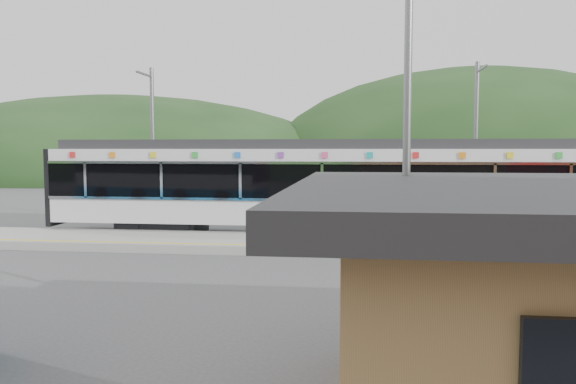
# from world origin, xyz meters

# --- Properties ---
(ground) EXTENTS (120.00, 120.00, 0.00)m
(ground) POSITION_xyz_m (0.00, 0.00, 0.00)
(ground) COLOR #4C4C4F
(ground) RESTS_ON ground
(hills) EXTENTS (146.00, 149.00, 26.00)m
(hills) POSITION_xyz_m (6.19, 5.29, 0.00)
(hills) COLOR #1E3D19
(hills) RESTS_ON ground
(platform) EXTENTS (26.00, 3.20, 0.30)m
(platform) POSITION_xyz_m (0.00, 3.30, 0.15)
(platform) COLOR #9E9E99
(platform) RESTS_ON ground
(yellow_line) EXTENTS (26.00, 0.10, 0.01)m
(yellow_line) POSITION_xyz_m (0.00, 2.00, 0.30)
(yellow_line) COLOR yellow
(yellow_line) RESTS_ON platform
(train) EXTENTS (20.44, 3.01, 3.74)m
(train) POSITION_xyz_m (0.37, 6.00, 2.06)
(train) COLOR black
(train) RESTS_ON ground
(catenary_mast_west) EXTENTS (0.18, 1.80, 7.00)m
(catenary_mast_west) POSITION_xyz_m (-7.00, 8.56, 3.65)
(catenary_mast_west) COLOR slate
(catenary_mast_west) RESTS_ON ground
(catenary_mast_east) EXTENTS (0.18, 1.80, 7.00)m
(catenary_mast_east) POSITION_xyz_m (7.00, 8.56, 3.65)
(catenary_mast_east) COLOR slate
(catenary_mast_east) RESTS_ON ground
(lamp_post) EXTENTS (0.36, 1.19, 6.86)m
(lamp_post) POSITION_xyz_m (2.85, -7.16, 4.08)
(lamp_post) COLOR slate
(lamp_post) RESTS_ON ground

